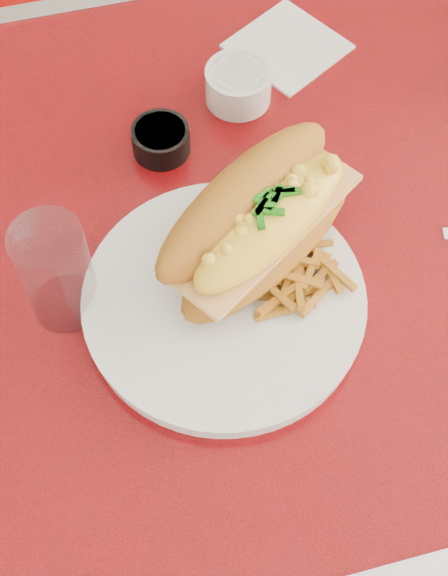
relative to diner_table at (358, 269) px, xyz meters
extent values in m
plane|color=beige|center=(0.00, 0.00, -0.61)|extent=(8.00, 8.00, 0.00)
cube|color=red|center=(0.00, 0.00, 0.14)|extent=(1.20, 0.80, 0.04)
cylinder|color=silver|center=(0.00, 0.00, -0.24)|extent=(0.09, 0.09, 0.72)
cylinder|color=silver|center=(0.00, 0.00, -0.59)|extent=(0.52, 0.52, 0.03)
cube|color=#920E09|center=(0.00, 0.78, -0.38)|extent=(1.20, 0.50, 0.45)
cylinder|color=silver|center=(-0.21, -0.10, 0.17)|extent=(0.34, 0.34, 0.02)
cylinder|color=silver|center=(-0.21, -0.10, 0.18)|extent=(0.35, 0.35, 0.00)
ellipsoid|color=#AC6B1B|center=(-0.15, -0.06, 0.21)|extent=(0.26, 0.21, 0.05)
cube|color=#E6B167|center=(-0.15, -0.06, 0.23)|extent=(0.23, 0.18, 0.01)
ellipsoid|color=yellow|center=(-0.15, -0.06, 0.24)|extent=(0.22, 0.18, 0.05)
ellipsoid|color=#AC6B1B|center=(-0.17, -0.03, 0.24)|extent=(0.26, 0.22, 0.10)
cube|color=silver|center=(-0.14, -0.08, 0.18)|extent=(0.03, 0.13, 0.00)
cube|color=silver|center=(-0.12, -0.01, 0.18)|extent=(0.02, 0.03, 0.00)
cylinder|color=silver|center=(-0.12, 0.18, 0.18)|extent=(0.10, 0.10, 0.04)
cylinder|color=black|center=(-0.12, 0.18, 0.20)|extent=(0.09, 0.09, 0.01)
cylinder|color=black|center=(-0.22, 0.13, 0.18)|extent=(0.07, 0.07, 0.03)
cylinder|color=#CF7D4B|center=(-0.22, 0.13, 0.19)|extent=(0.06, 0.06, 0.01)
cylinder|color=silver|center=(-0.36, -0.05, 0.22)|extent=(0.08, 0.08, 0.13)
cube|color=silver|center=(-0.03, 0.25, 0.16)|extent=(0.17, 0.17, 0.00)
camera|label=1|loc=(-0.31, -0.49, 0.90)|focal=50.00mm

